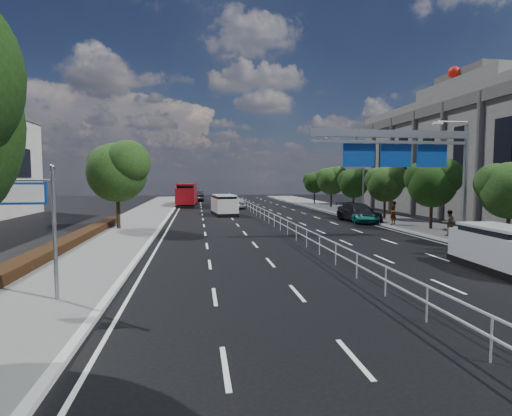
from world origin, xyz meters
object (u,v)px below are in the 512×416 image
object	(u,v)px
near_car_dark	(197,196)
pedestrian_a	(393,213)
parked_car_teal	(362,215)
parked_car_dark	(359,212)
red_bus	(187,194)
pedestrian_b	(449,223)
overhead_gantry	(408,151)
white_minivan	(224,205)
near_car_silver	(237,203)
silver_minivan	(499,249)
toilet_sign	(38,210)

from	to	relation	value
near_car_dark	pedestrian_a	xyz separation A→B (m)	(15.67, -38.55, 0.24)
parked_car_teal	parked_car_dark	distance (m)	0.84
parked_car_dark	red_bus	bearing A→B (deg)	118.85
red_bus	pedestrian_b	bearing A→B (deg)	-59.47
near_car_dark	pedestrian_b	distance (m)	47.78
near_car_dark	overhead_gantry	bearing A→B (deg)	101.67
red_bus	near_car_dark	xyz separation A→B (m)	(1.43, 11.38, -0.78)
white_minivan	near_car_dark	distance (m)	26.99
near_car_silver	near_car_dark	distance (m)	18.32
white_minivan	near_car_silver	xyz separation A→B (m)	(2.30, 9.24, -0.34)
near_car_silver	parked_car_dark	xyz separation A→B (m)	(9.30, -17.06, 0.08)
pedestrian_a	pedestrian_b	size ratio (longest dim) A/B	1.13
pedestrian_b	overhead_gantry	bearing A→B (deg)	25.92
silver_minivan	pedestrian_a	size ratio (longest dim) A/B	2.48
near_car_dark	pedestrian_a	size ratio (longest dim) A/B	2.72
silver_minivan	pedestrian_b	size ratio (longest dim) A/B	2.81
overhead_gantry	red_bus	xyz separation A→B (m)	(-14.24, 34.39, -3.97)
near_car_dark	parked_car_teal	world-z (taller)	near_car_dark
parked_car_dark	white_minivan	bearing A→B (deg)	140.73
near_car_silver	silver_minivan	xyz separation A→B (m)	(7.50, -36.22, 0.21)
white_minivan	near_car_dark	xyz separation A→B (m)	(-2.77, 26.85, -0.22)
pedestrian_a	parked_car_dark	bearing A→B (deg)	-104.78
parked_car_dark	near_car_dark	bearing A→B (deg)	107.21
silver_minivan	pedestrian_b	world-z (taller)	silver_minivan
near_car_dark	pedestrian_b	size ratio (longest dim) A/B	3.08
white_minivan	pedestrian_b	distance (m)	22.57
red_bus	pedestrian_b	world-z (taller)	red_bus
overhead_gantry	white_minivan	xyz separation A→B (m)	(-10.04, 18.92, -4.54)
parked_car_dark	parked_car_teal	bearing A→B (deg)	-95.31
pedestrian_b	pedestrian_a	bearing A→B (deg)	-72.31
overhead_gantry	silver_minivan	xyz separation A→B (m)	(-0.24, -8.05, -4.67)
white_minivan	parked_car_teal	size ratio (longest dim) A/B	1.17
white_minivan	pedestrian_b	size ratio (longest dim) A/B	3.11
toilet_sign	red_bus	bearing A→B (deg)	85.56
white_minivan	silver_minivan	size ratio (longest dim) A/B	1.11
toilet_sign	pedestrian_a	world-z (taller)	toilet_sign
red_bus	pedestrian_a	bearing A→B (deg)	-55.14
toilet_sign	pedestrian_b	distance (m)	23.90
silver_minivan	parked_car_dark	distance (m)	19.25
overhead_gantry	parked_car_teal	world-z (taller)	overhead_gantry
white_minivan	red_bus	xyz separation A→B (m)	(-4.20, 15.47, 0.57)
near_car_silver	overhead_gantry	bearing A→B (deg)	101.12
toilet_sign	pedestrian_a	size ratio (longest dim) A/B	2.29
parked_car_dark	pedestrian_b	world-z (taller)	pedestrian_b
silver_minivan	parked_car_dark	world-z (taller)	silver_minivan
toilet_sign	white_minivan	distance (m)	30.03
near_car_dark	silver_minivan	distance (m)	55.27
parked_car_dark	pedestrian_b	xyz separation A→B (m)	(1.92, -10.25, 0.16)
near_car_silver	silver_minivan	bearing A→B (deg)	97.46
white_minivan	parked_car_teal	distance (m)	14.47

